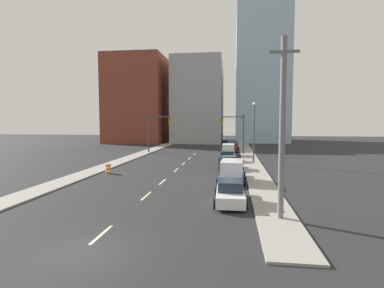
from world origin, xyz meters
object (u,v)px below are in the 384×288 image
at_px(traffic_signal_right, 237,129).
at_px(sedan_white, 230,193).
at_px(utility_pole_right_near, 282,128).
at_px(traffic_barrel, 108,169).
at_px(sedan_maroon, 231,148).
at_px(sedan_red, 233,145).
at_px(box_truck_gray, 228,150).
at_px(street_lamp, 254,128).
at_px(traffic_signal_left, 155,128).
at_px(sedan_black, 229,164).
at_px(box_truck_blue, 232,172).
at_px(sedan_teal, 228,157).

xyz_separation_m(traffic_signal_right, sedan_white, (-0.80, -29.67, -3.45)).
relative_size(utility_pole_right_near, traffic_barrel, 10.33).
distance_m(sedan_maroon, sedan_red, 5.99).
height_order(utility_pole_right_near, sedan_red, utility_pole_right_near).
bearing_deg(sedan_white, traffic_signal_right, 87.04).
height_order(box_truck_gray, sedan_red, box_truck_gray).
bearing_deg(street_lamp, sedan_white, -98.39).
xyz_separation_m(traffic_signal_left, sedan_red, (13.05, 9.14, -3.45)).
bearing_deg(street_lamp, sedan_black, -120.62).
xyz_separation_m(box_truck_blue, sedan_red, (0.05, 31.90, -0.22)).
bearing_deg(sedan_teal, street_lamp, -16.02).
relative_size(sedan_maroon, sedan_red, 1.01).
xyz_separation_m(sedan_teal, box_truck_gray, (-0.03, 6.77, 0.20)).
distance_m(utility_pole_right_near, box_truck_gray, 30.11).
xyz_separation_m(street_lamp, sedan_black, (-3.04, -5.13, -3.83)).
relative_size(traffic_signal_left, box_truck_blue, 1.17).
distance_m(box_truck_blue, sedan_red, 31.90).
bearing_deg(traffic_signal_left, sedan_teal, -38.23).
relative_size(traffic_signal_left, utility_pole_right_near, 0.66).
bearing_deg(utility_pole_right_near, traffic_signal_left, 115.60).
bearing_deg(box_truck_gray, box_truck_blue, -88.56).
bearing_deg(box_truck_gray, utility_pole_right_near, -84.03).
bearing_deg(sedan_red, sedan_teal, -93.75).
relative_size(traffic_signal_right, sedan_red, 1.42).
bearing_deg(traffic_signal_left, box_truck_blue, -60.26).
bearing_deg(box_truck_blue, sedan_white, -88.28).
relative_size(street_lamp, sedan_white, 1.70).
xyz_separation_m(traffic_barrel, sedan_black, (12.27, 4.05, 0.22)).
distance_m(sedan_teal, sedan_red, 18.95).
distance_m(traffic_barrel, sedan_maroon, 26.40).
bearing_deg(sedan_black, sedan_maroon, 87.67).
bearing_deg(sedan_black, sedan_teal, 90.19).
xyz_separation_m(street_lamp, sedan_maroon, (-2.81, 14.07, -3.82)).
xyz_separation_m(sedan_black, sedan_red, (0.41, 25.19, 0.00)).
xyz_separation_m(street_lamp, box_truck_gray, (-3.27, 7.89, -3.64)).
relative_size(utility_pole_right_near, sedan_red, 2.16).
xyz_separation_m(traffic_barrel, sedan_teal, (12.07, 10.30, 0.21)).
distance_m(traffic_signal_left, box_truck_blue, 26.41).
xyz_separation_m(traffic_signal_right, box_truck_blue, (-0.71, -22.76, -3.23)).
bearing_deg(sedan_teal, utility_pole_right_near, -78.95).
distance_m(traffic_signal_right, sedan_white, 29.88).
relative_size(sedan_black, sedan_maroon, 0.94).
bearing_deg(sedan_teal, box_truck_gray, 93.33).
relative_size(traffic_signal_left, street_lamp, 0.83).
bearing_deg(street_lamp, sedan_maroon, 101.30).
height_order(traffic_signal_left, traffic_signal_right, same).
relative_size(utility_pole_right_near, box_truck_gray, 1.86).
relative_size(traffic_signal_left, sedan_teal, 1.43).
bearing_deg(box_truck_blue, traffic_signal_left, 122.19).
bearing_deg(box_truck_blue, sedan_maroon, 92.75).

